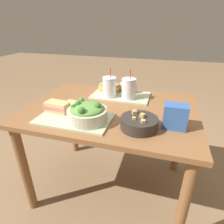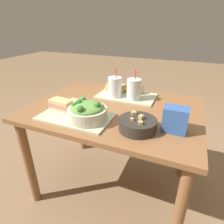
% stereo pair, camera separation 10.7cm
% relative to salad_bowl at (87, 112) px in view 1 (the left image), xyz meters
% --- Properties ---
extents(ground_plane, '(12.00, 12.00, 0.00)m').
position_rel_salad_bowl_xyz_m(ground_plane, '(0.07, 0.24, -0.79)').
color(ground_plane, '#846647').
extents(dining_table, '(1.13, 0.83, 0.73)m').
position_rel_salad_bowl_xyz_m(dining_table, '(0.07, 0.24, -0.17)').
color(dining_table, brown).
rests_on(dining_table, ground_plane).
extents(tray_near, '(0.44, 0.26, 0.01)m').
position_rel_salad_bowl_xyz_m(tray_near, '(-0.09, 0.01, -0.06)').
color(tray_near, '#B2BC99').
rests_on(tray_near, dining_table).
extents(tray_far, '(0.44, 0.26, 0.01)m').
position_rel_salad_bowl_xyz_m(tray_far, '(0.08, 0.46, -0.06)').
color(tray_far, '#B2BC99').
rests_on(tray_far, dining_table).
extents(salad_bowl, '(0.23, 0.23, 0.12)m').
position_rel_salad_bowl_xyz_m(salad_bowl, '(0.00, 0.00, 0.00)').
color(salad_bowl, beige).
rests_on(salad_bowl, tray_near).
extents(soup_bowl, '(0.20, 0.20, 0.08)m').
position_rel_salad_bowl_xyz_m(soup_bowl, '(0.29, 0.02, -0.03)').
color(soup_bowl, '#2D2823').
rests_on(soup_bowl, dining_table).
extents(sandwich_near, '(0.16, 0.10, 0.06)m').
position_rel_salad_bowl_xyz_m(sandwich_near, '(-0.23, 0.06, -0.02)').
color(sandwich_near, tan).
rests_on(sandwich_near, tray_near).
extents(baguette_near, '(0.15, 0.08, 0.07)m').
position_rel_salad_bowl_xyz_m(baguette_near, '(-0.10, 0.10, -0.02)').
color(baguette_near, tan).
rests_on(baguette_near, tray_near).
extents(sandwich_far, '(0.17, 0.12, 0.06)m').
position_rel_salad_bowl_xyz_m(sandwich_far, '(-0.03, 0.51, -0.02)').
color(sandwich_far, tan).
rests_on(sandwich_far, tray_far).
extents(baguette_far, '(0.14, 0.10, 0.07)m').
position_rel_salad_bowl_xyz_m(baguette_far, '(0.12, 0.55, -0.02)').
color(baguette_far, tan).
rests_on(baguette_far, tray_far).
extents(drink_cup_dark, '(0.10, 0.10, 0.22)m').
position_rel_salad_bowl_xyz_m(drink_cup_dark, '(0.01, 0.41, 0.02)').
color(drink_cup_dark, silver).
rests_on(drink_cup_dark, tray_far).
extents(drink_cup_red, '(0.10, 0.10, 0.22)m').
position_rel_salad_bowl_xyz_m(drink_cup_red, '(0.15, 0.41, 0.02)').
color(drink_cup_red, silver).
rests_on(drink_cup_red, tray_far).
extents(chip_bag, '(0.13, 0.08, 0.14)m').
position_rel_salad_bowl_xyz_m(chip_bag, '(0.48, 0.08, 0.00)').
color(chip_bag, '#335BA3').
rests_on(chip_bag, dining_table).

